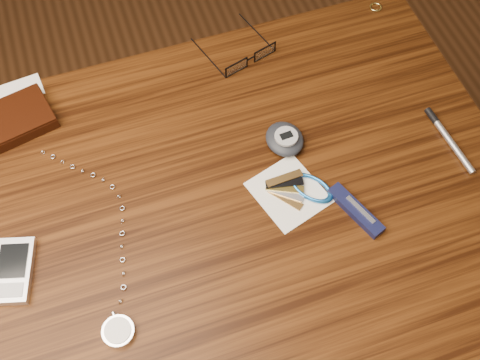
% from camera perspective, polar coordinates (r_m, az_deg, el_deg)
% --- Properties ---
extents(ground, '(3.80, 3.80, 0.00)m').
position_cam_1_polar(ground, '(1.61, -2.19, -15.85)').
color(ground, '#472814').
rests_on(ground, ground).
extents(desk, '(1.00, 0.70, 0.75)m').
position_cam_1_polar(desk, '(0.99, -3.44, -6.56)').
color(desk, '#3A1C09').
rests_on(desk, ground).
extents(wallet_and_card, '(0.12, 0.15, 0.02)m').
position_cam_1_polar(wallet_and_card, '(1.05, -20.30, 5.60)').
color(wallet_and_card, black).
rests_on(wallet_and_card, desk).
extents(eyeglasses, '(0.13, 0.14, 0.02)m').
position_cam_1_polar(eyeglasses, '(1.06, 0.81, 11.52)').
color(eyeglasses, black).
rests_on(eyeglasses, desk).
extents(gold_ring, '(0.03, 0.03, 0.00)m').
position_cam_1_polar(gold_ring, '(1.19, 12.74, 15.70)').
color(gold_ring, '#D5C369').
rests_on(gold_ring, desk).
extents(pocket_watch, '(0.11, 0.34, 0.01)m').
position_cam_1_polar(pocket_watch, '(0.85, -11.60, -13.02)').
color(pocket_watch, silver).
rests_on(pocket_watch, desk).
extents(pda_phone, '(0.08, 0.11, 0.01)m').
position_cam_1_polar(pda_phone, '(0.92, -20.72, -8.04)').
color(pda_phone, silver).
rests_on(pda_phone, desk).
extents(pedometer, '(0.06, 0.07, 0.03)m').
position_cam_1_polar(pedometer, '(0.96, 4.26, 3.91)').
color(pedometer, black).
rests_on(pedometer, desk).
extents(notepad_keys, '(0.14, 0.13, 0.01)m').
position_cam_1_polar(notepad_keys, '(0.92, 5.66, -0.90)').
color(notepad_keys, silver).
rests_on(notepad_keys, desk).
extents(pocket_knife, '(0.06, 0.10, 0.01)m').
position_cam_1_polar(pocket_knife, '(0.92, 10.92, -2.83)').
color(pocket_knife, black).
rests_on(pocket_knife, desk).
extents(silver_pen, '(0.02, 0.13, 0.01)m').
position_cam_1_polar(silver_pen, '(1.03, 18.93, 4.04)').
color(silver_pen, '#B4B4B9').
rests_on(silver_pen, desk).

